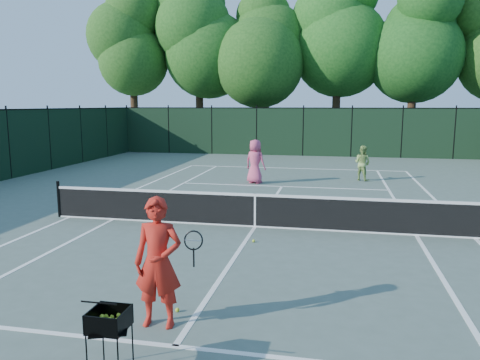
% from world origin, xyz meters
% --- Properties ---
extents(ground, '(90.00, 90.00, 0.00)m').
position_xyz_m(ground, '(0.00, 0.00, 0.00)').
color(ground, '#4E5E54').
rests_on(ground, ground).
extents(sideline_doubles_left, '(0.10, 23.77, 0.01)m').
position_xyz_m(sideline_doubles_left, '(-5.49, 0.00, 0.00)').
color(sideline_doubles_left, white).
rests_on(sideline_doubles_left, ground).
extents(sideline_doubles_right, '(0.10, 23.77, 0.01)m').
position_xyz_m(sideline_doubles_right, '(5.49, 0.00, 0.00)').
color(sideline_doubles_right, white).
rests_on(sideline_doubles_right, ground).
extents(sideline_singles_left, '(0.10, 23.77, 0.01)m').
position_xyz_m(sideline_singles_left, '(-4.12, 0.00, 0.00)').
color(sideline_singles_left, white).
rests_on(sideline_singles_left, ground).
extents(sideline_singles_right, '(0.10, 23.77, 0.01)m').
position_xyz_m(sideline_singles_right, '(4.12, 0.00, 0.00)').
color(sideline_singles_right, white).
rests_on(sideline_singles_right, ground).
extents(baseline_far, '(10.97, 0.10, 0.01)m').
position_xyz_m(baseline_far, '(0.00, 11.88, 0.00)').
color(baseline_far, white).
rests_on(baseline_far, ground).
extents(service_line_near, '(8.23, 0.10, 0.01)m').
position_xyz_m(service_line_near, '(0.00, -6.40, 0.00)').
color(service_line_near, white).
rests_on(service_line_near, ground).
extents(service_line_far, '(8.23, 0.10, 0.01)m').
position_xyz_m(service_line_far, '(0.00, 6.40, 0.00)').
color(service_line_far, white).
rests_on(service_line_far, ground).
extents(center_service_line, '(0.10, 12.80, 0.01)m').
position_xyz_m(center_service_line, '(0.00, 0.00, 0.00)').
color(center_service_line, white).
rests_on(center_service_line, ground).
extents(tennis_net, '(11.69, 0.09, 1.06)m').
position_xyz_m(tennis_net, '(0.00, 0.00, 0.48)').
color(tennis_net, black).
rests_on(tennis_net, ground).
extents(fence_far, '(24.00, 0.05, 3.00)m').
position_xyz_m(fence_far, '(0.00, 18.00, 1.50)').
color(fence_far, black).
rests_on(fence_far, ground).
extents(tree_0, '(6.40, 6.40, 13.14)m').
position_xyz_m(tree_0, '(-13.00, 21.50, 8.16)').
color(tree_0, black).
rests_on(tree_0, ground).
extents(tree_1, '(6.80, 6.80, 13.98)m').
position_xyz_m(tree_1, '(-8.00, 22.00, 8.69)').
color(tree_1, black).
rests_on(tree_1, ground).
extents(tree_2, '(6.00, 6.00, 12.40)m').
position_xyz_m(tree_2, '(-3.00, 21.80, 7.73)').
color(tree_2, black).
rests_on(tree_2, ground).
extents(tree_3, '(7.00, 7.00, 14.45)m').
position_xyz_m(tree_3, '(2.00, 22.30, 9.01)').
color(tree_3, black).
rests_on(tree_3, ground).
extents(tree_4, '(6.20, 6.20, 12.97)m').
position_xyz_m(tree_4, '(7.00, 21.60, 8.14)').
color(tree_4, black).
rests_on(tree_4, ground).
extents(coach, '(0.95, 0.69, 1.94)m').
position_xyz_m(coach, '(-0.43, -5.84, 0.97)').
color(coach, red).
rests_on(coach, ground).
extents(player_pink, '(1.04, 0.86, 1.82)m').
position_xyz_m(player_pink, '(-1.19, 6.96, 0.91)').
color(player_pink, '#CE4870').
rests_on(player_pink, ground).
extents(player_green, '(0.93, 0.89, 1.51)m').
position_xyz_m(player_green, '(3.21, 8.62, 0.76)').
color(player_green, '#84A954').
rests_on(player_green, ground).
extents(ball_hopper, '(0.57, 0.57, 0.84)m').
position_xyz_m(ball_hopper, '(-0.54, -7.19, 0.70)').
color(ball_hopper, black).
rests_on(ball_hopper, ground).
extents(loose_ball_near_cart, '(0.07, 0.07, 0.07)m').
position_xyz_m(loose_ball_near_cart, '(-0.32, -5.37, 0.03)').
color(loose_ball_near_cart, '#C1D12A').
rests_on(loose_ball_near_cart, ground).
extents(loose_ball_midcourt, '(0.07, 0.07, 0.07)m').
position_xyz_m(loose_ball_midcourt, '(0.21, -1.39, 0.03)').
color(loose_ball_midcourt, '#B9D52B').
rests_on(loose_ball_midcourt, ground).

